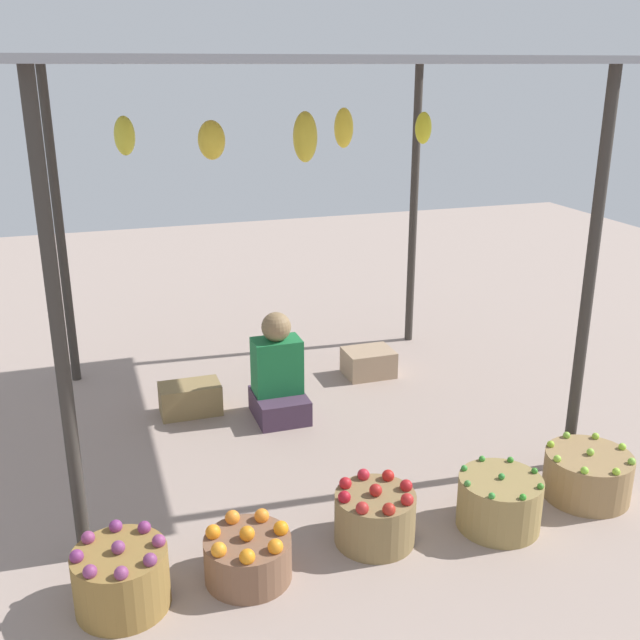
# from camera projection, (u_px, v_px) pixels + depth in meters

# --- Properties ---
(ground_plane) EXTENTS (14.00, 14.00, 0.00)m
(ground_plane) POSITION_uv_depth(u_px,v_px,m) (292.00, 417.00, 5.37)
(ground_plane) COLOR #A18D82
(market_stall_structure) EXTENTS (3.24, 2.70, 2.46)m
(market_stall_structure) POSITION_uv_depth(u_px,v_px,m) (287.00, 88.00, 4.63)
(market_stall_structure) COLOR #38332D
(market_stall_structure) RESTS_ON ground
(vendor_person) EXTENTS (0.36, 0.44, 0.78)m
(vendor_person) POSITION_uv_depth(u_px,v_px,m) (278.00, 377.00, 5.29)
(vendor_person) COLOR #443046
(vendor_person) RESTS_ON ground
(basket_purple_onions) EXTENTS (0.44, 0.44, 0.35)m
(basket_purple_onions) POSITION_uv_depth(u_px,v_px,m) (121.00, 578.00, 3.45)
(basket_purple_onions) COLOR olive
(basket_purple_onions) RESTS_ON ground
(basket_oranges) EXTENTS (0.43, 0.43, 0.29)m
(basket_oranges) POSITION_uv_depth(u_px,v_px,m) (248.00, 556.00, 3.65)
(basket_oranges) COLOR brown
(basket_oranges) RESTS_ON ground
(basket_red_apples) EXTENTS (0.43, 0.43, 0.34)m
(basket_red_apples) POSITION_uv_depth(u_px,v_px,m) (375.00, 516.00, 3.93)
(basket_red_apples) COLOR olive
(basket_red_apples) RESTS_ON ground
(basket_green_chilies) EXTENTS (0.46, 0.46, 0.32)m
(basket_green_chilies) POSITION_uv_depth(u_px,v_px,m) (499.00, 502.00, 4.06)
(basket_green_chilies) COLOR olive
(basket_green_chilies) RESTS_ON ground
(basket_limes) EXTENTS (0.50, 0.50, 0.31)m
(basket_limes) POSITION_uv_depth(u_px,v_px,m) (587.00, 475.00, 4.34)
(basket_limes) COLOR #97764C
(basket_limes) RESTS_ON ground
(wooden_crate_near_vendor) EXTENTS (0.43, 0.25, 0.23)m
(wooden_crate_near_vendor) POSITION_uv_depth(u_px,v_px,m) (190.00, 399.00, 5.39)
(wooden_crate_near_vendor) COLOR olive
(wooden_crate_near_vendor) RESTS_ON ground
(wooden_crate_stacked_rear) EXTENTS (0.39, 0.31, 0.22)m
(wooden_crate_stacked_rear) POSITION_uv_depth(u_px,v_px,m) (369.00, 362.00, 6.06)
(wooden_crate_stacked_rear) COLOR tan
(wooden_crate_stacked_rear) RESTS_ON ground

